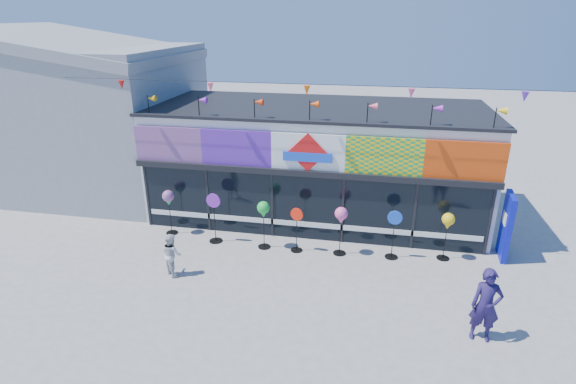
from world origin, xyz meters
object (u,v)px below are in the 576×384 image
(spinner_0, at_px, (169,199))
(spinner_6, at_px, (448,223))
(child, at_px, (172,254))
(spinner_2, at_px, (263,211))
(spinner_3, at_px, (297,228))
(blue_sign, at_px, (506,226))
(spinner_1, at_px, (214,217))
(adult_man, at_px, (486,305))
(spinner_4, at_px, (341,217))
(spinner_5, at_px, (393,233))

(spinner_0, bearing_deg, spinner_6, -0.10)
(child, bearing_deg, spinner_0, -24.89)
(spinner_2, distance_m, spinner_6, 5.76)
(spinner_2, height_order, child, spinner_2)
(spinner_3, height_order, spinner_6, spinner_6)
(blue_sign, relative_size, spinner_1, 1.22)
(adult_man, bearing_deg, spinner_1, 158.75)
(blue_sign, distance_m, adult_man, 4.51)
(blue_sign, xyz_separation_m, spinner_2, (-7.57, -0.86, 0.24))
(spinner_2, xyz_separation_m, spinner_4, (2.49, 0.05, -0.01))
(blue_sign, relative_size, spinner_4, 1.31)
(spinner_0, relative_size, spinner_5, 1.00)
(spinner_0, bearing_deg, spinner_3, -5.00)
(blue_sign, bearing_deg, spinner_5, -163.22)
(spinner_5, xyz_separation_m, child, (-6.40, -2.23, -0.20))
(spinner_4, height_order, spinner_6, spinner_4)
(blue_sign, distance_m, spinner_0, 11.04)
(blue_sign, distance_m, spinner_1, 9.33)
(blue_sign, bearing_deg, spinner_2, -168.91)
(spinner_5, bearing_deg, spinner_2, -178.32)
(spinner_0, distance_m, spinner_2, 3.48)
(spinner_2, height_order, adult_man, adult_man)
(spinner_4, relative_size, child, 1.25)
(blue_sign, relative_size, spinner_2, 1.30)
(spinner_5, relative_size, spinner_6, 1.03)
(spinner_4, height_order, spinner_5, spinner_4)
(spinner_1, xyz_separation_m, adult_man, (7.87, -3.50, 0.01))
(blue_sign, distance_m, spinner_5, 3.52)
(spinner_3, xyz_separation_m, adult_man, (5.05, -3.39, 0.13))
(spinner_2, xyz_separation_m, spinner_3, (1.10, -0.02, -0.51))
(spinner_5, bearing_deg, child, -160.81)
(spinner_0, xyz_separation_m, spinner_1, (1.74, -0.29, -0.37))
(spinner_0, xyz_separation_m, spinner_6, (9.20, -0.02, -0.04))
(spinner_6, relative_size, child, 1.20)
(spinner_6, bearing_deg, adult_man, -83.94)
(spinner_2, bearing_deg, adult_man, -29.01)
(spinner_4, bearing_deg, blue_sign, 9.11)
(spinner_0, xyz_separation_m, child, (1.19, -2.48, -0.65))
(adult_man, height_order, child, adult_man)
(spinner_1, relative_size, spinner_6, 1.11)
(adult_man, distance_m, child, 8.51)
(spinner_1, bearing_deg, adult_man, -23.97)
(spinner_3, height_order, adult_man, adult_man)
(blue_sign, xyz_separation_m, spinner_3, (-6.48, -0.89, -0.27))
(spinner_6, bearing_deg, child, -162.87)
(spinner_3, bearing_deg, spinner_5, 2.69)
(spinner_1, bearing_deg, spinner_6, 2.08)
(child, bearing_deg, spinner_5, -121.38)
(spinner_3, relative_size, spinner_5, 0.94)
(blue_sign, bearing_deg, spinner_3, -167.63)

